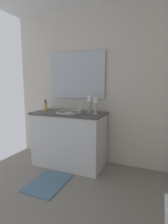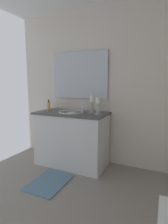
{
  "view_description": "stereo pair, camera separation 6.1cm",
  "coord_description": "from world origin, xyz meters",
  "px_view_note": "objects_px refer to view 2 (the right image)",
  "views": [
    {
      "loc": [
        1.24,
        1.06,
        1.29
      ],
      "look_at": [
        -0.31,
        0.41,
        1.02
      ],
      "focal_mm": 28.8,
      "sensor_mm": 36.0,
      "label": 1
    },
    {
      "loc": [
        1.21,
        1.12,
        1.29
      ],
      "look_at": [
        -0.31,
        0.41,
        1.02
      ],
      "focal_mm": 28.8,
      "sensor_mm": 36.0,
      "label": 2
    }
  ],
  "objects_px": {
    "sink_basin": "(72,115)",
    "soap_bottle": "(49,106)",
    "candle_holder_short": "(92,104)",
    "candle_holder_tall": "(98,105)",
    "bath_mat": "(49,182)",
    "mirror": "(79,75)",
    "vanity_cabinet": "(72,139)"
  },
  "relations": [
    {
      "from": "sink_basin",
      "to": "candle_holder_tall",
      "type": "distance_m",
      "value": 0.47
    },
    {
      "from": "candle_holder_tall",
      "to": "candle_holder_short",
      "type": "bearing_deg",
      "value": -125.38
    },
    {
      "from": "vanity_cabinet",
      "to": "bath_mat",
      "type": "height_order",
      "value": "vanity_cabinet"
    },
    {
      "from": "candle_holder_tall",
      "to": "bath_mat",
      "type": "height_order",
      "value": "candle_holder_tall"
    },
    {
      "from": "sink_basin",
      "to": "vanity_cabinet",
      "type": "bearing_deg",
      "value": -90.0
    },
    {
      "from": "mirror",
      "to": "bath_mat",
      "type": "bearing_deg",
      "value": 0.0
    },
    {
      "from": "candle_holder_tall",
      "to": "vanity_cabinet",
      "type": "bearing_deg",
      "value": -92.33
    },
    {
      "from": "bath_mat",
      "to": "candle_holder_tall",
      "type": "bearing_deg",
      "value": 143.97
    },
    {
      "from": "candle_holder_short",
      "to": "sink_basin",
      "type": "bearing_deg",
      "value": -76.66
    },
    {
      "from": "mirror",
      "to": "soap_bottle",
      "type": "relative_size",
      "value": 5.4
    },
    {
      "from": "sink_basin",
      "to": "soap_bottle",
      "type": "xyz_separation_m",
      "value": [
        0.01,
        -0.42,
        0.11
      ]
    },
    {
      "from": "sink_basin",
      "to": "candle_holder_short",
      "type": "height_order",
      "value": "candle_holder_short"
    },
    {
      "from": "candle_holder_short",
      "to": "bath_mat",
      "type": "bearing_deg",
      "value": -24.08
    },
    {
      "from": "vanity_cabinet",
      "to": "candle_holder_short",
      "type": "distance_m",
      "value": 0.65
    },
    {
      "from": "sink_basin",
      "to": "candle_holder_tall",
      "type": "bearing_deg",
      "value": 87.67
    },
    {
      "from": "sink_basin",
      "to": "candle_holder_short",
      "type": "distance_m",
      "value": 0.37
    },
    {
      "from": "candle_holder_tall",
      "to": "bath_mat",
      "type": "xyz_separation_m",
      "value": [
        0.61,
        -0.44,
        -0.97
      ]
    },
    {
      "from": "soap_bottle",
      "to": "mirror",
      "type": "bearing_deg",
      "value": 124.98
    },
    {
      "from": "mirror",
      "to": "candle_holder_tall",
      "type": "relative_size",
      "value": 3.93
    },
    {
      "from": "sink_basin",
      "to": "candle_holder_tall",
      "type": "height_order",
      "value": "candle_holder_tall"
    },
    {
      "from": "candle_holder_short",
      "to": "bath_mat",
      "type": "height_order",
      "value": "candle_holder_short"
    },
    {
      "from": "mirror",
      "to": "soap_bottle",
      "type": "distance_m",
      "value": 0.72
    },
    {
      "from": "mirror",
      "to": "vanity_cabinet",
      "type": "bearing_deg",
      "value": -0.01
    },
    {
      "from": "soap_bottle",
      "to": "bath_mat",
      "type": "relative_size",
      "value": 0.3
    },
    {
      "from": "candle_holder_tall",
      "to": "bath_mat",
      "type": "relative_size",
      "value": 0.41
    },
    {
      "from": "candle_holder_short",
      "to": "soap_bottle",
      "type": "height_order",
      "value": "candle_holder_short"
    },
    {
      "from": "mirror",
      "to": "candle_holder_short",
      "type": "bearing_deg",
      "value": 56.56
    },
    {
      "from": "sink_basin",
      "to": "soap_bottle",
      "type": "relative_size",
      "value": 2.23
    },
    {
      "from": "candle_holder_short",
      "to": "candle_holder_tall",
      "type": "bearing_deg",
      "value": 54.62
    },
    {
      "from": "sink_basin",
      "to": "candle_holder_short",
      "type": "xyz_separation_m",
      "value": [
        -0.07,
        0.31,
        0.18
      ]
    },
    {
      "from": "sink_basin",
      "to": "soap_bottle",
      "type": "bearing_deg",
      "value": -88.18
    },
    {
      "from": "vanity_cabinet",
      "to": "sink_basin",
      "type": "relative_size",
      "value": 2.79
    }
  ]
}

